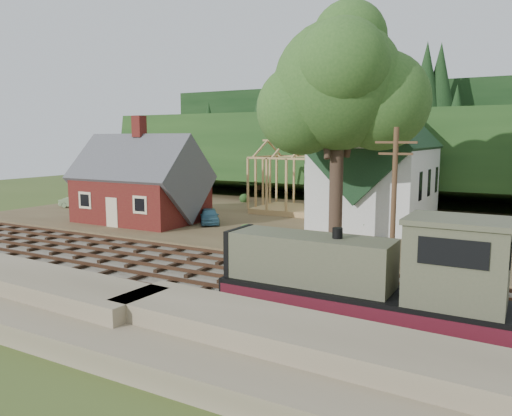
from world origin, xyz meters
The scene contains 16 objects.
ground centered at (0.00, 0.00, 0.00)m, with size 140.00×140.00×0.00m, color #384C1E.
embankment centered at (0.00, -8.50, 0.00)m, with size 64.00×5.00×1.60m, color #7F7259.
railroad_bed centered at (0.00, 0.00, 0.08)m, with size 64.00×11.00×0.16m, color #726B5B.
village_flat centered at (0.00, 18.00, 0.15)m, with size 64.00×26.00×0.30m, color brown.
hillside centered at (0.00, 42.00, 0.00)m, with size 70.00×28.00×8.00m, color #1E3F19.
ridge centered at (0.00, 58.00, 0.00)m, with size 80.00×20.00×12.00m, color black.
depot centered at (-16.00, 11.00, 3.21)m, with size 10.80×7.41×9.00m.
church centered at (2.00, 19.68, 5.18)m, with size 8.40×15.17×13.00m.
timber_frame centered at (-6.00, 22.00, 3.27)m, with size 8.20×6.20×6.99m.
lattice_tower centered at (-6.00, 28.00, 10.03)m, with size 3.20×3.20×12.12m.
big_tree centered at (2.17, 10.08, 10.22)m, with size 10.90×8.40×14.70m.
telegraph_pole_near centered at (7.00, 5.20, 4.25)m, with size 2.20×0.28×8.00m.
locomotive centered at (8.17, -3.00, 2.01)m, with size 11.16×2.79×4.49m.
car_blue centered at (-10.08, 12.68, 0.95)m, with size 1.53×3.80×1.30m, color teal.
car_green centered at (-27.72, 14.06, 0.85)m, with size 1.16×3.33×1.10m, color gray.
patio_set centered at (-17.92, 9.03, 2.59)m, with size 2.42×2.42×2.69m.
Camera 1 is at (13.42, -21.51, 7.42)m, focal length 35.00 mm.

